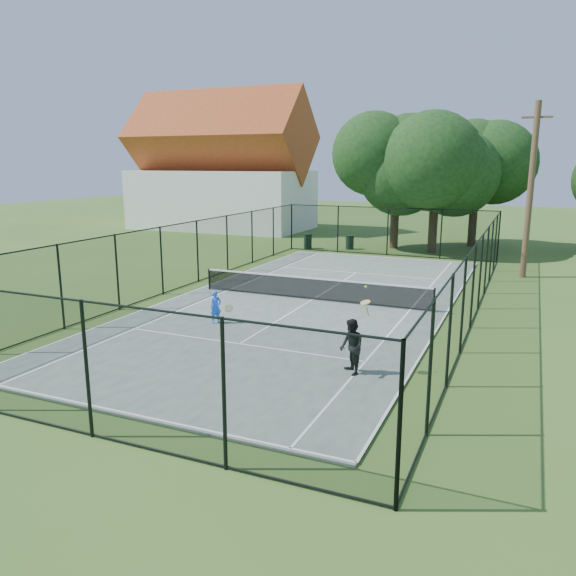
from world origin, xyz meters
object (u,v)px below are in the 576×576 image
at_px(trash_bin_right, 350,242).
at_px(utility_pole, 530,190).
at_px(tennis_net, 312,288).
at_px(player_black, 352,347).
at_px(trash_bin_left, 308,241).
at_px(player_blue, 216,307).

distance_m(trash_bin_right, utility_pole, 12.82).
height_order(tennis_net, trash_bin_right, tennis_net).
distance_m(trash_bin_right, player_black, 23.05).
height_order(trash_bin_left, trash_bin_right, trash_bin_left).
distance_m(utility_pole, player_black, 17.30).
height_order(tennis_net, utility_pole, utility_pole).
xyz_separation_m(utility_pole, player_blue, (-9.90, -13.61, -3.70)).
xyz_separation_m(trash_bin_left, utility_pole, (13.58, -4.68, 3.85)).
height_order(utility_pole, player_black, utility_pole).
xyz_separation_m(trash_bin_left, trash_bin_right, (2.69, 0.85, -0.04)).
height_order(trash_bin_left, player_black, player_black).
xyz_separation_m(tennis_net, utility_pole, (7.98, 9.00, 3.77)).
height_order(trash_bin_right, utility_pole, utility_pole).
xyz_separation_m(tennis_net, player_black, (4.00, -7.46, 0.25)).
bearing_deg(trash_bin_right, trash_bin_left, -162.48).
bearing_deg(utility_pole, trash_bin_right, 153.07).
bearing_deg(tennis_net, trash_bin_left, 112.25).
bearing_deg(tennis_net, trash_bin_right, 101.32).
distance_m(trash_bin_left, trash_bin_right, 2.82).
height_order(tennis_net, trash_bin_left, tennis_net).
bearing_deg(player_blue, utility_pole, 53.98).
xyz_separation_m(trash_bin_right, player_blue, (0.99, -19.14, 0.18)).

